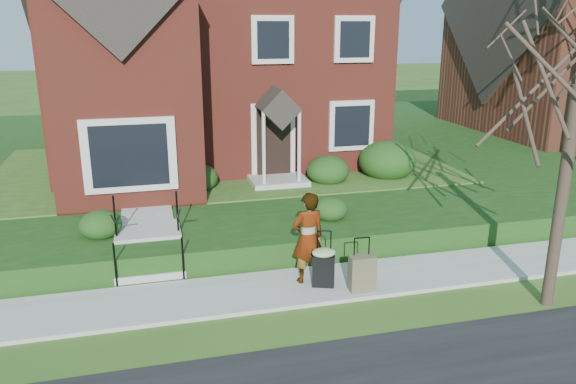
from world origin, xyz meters
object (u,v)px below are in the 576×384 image
object	(u,v)px
front_steps	(149,246)
suitcase_olive	(362,273)
woman	(308,238)
suitcase_black	(324,265)

from	to	relation	value
front_steps	suitcase_olive	size ratio (longest dim) A/B	1.89
front_steps	woman	size ratio (longest dim) A/B	1.09
suitcase_black	suitcase_olive	world-z (taller)	suitcase_black
front_steps	woman	bearing A→B (deg)	-29.26
woman	suitcase_olive	size ratio (longest dim) A/B	1.73
woman	suitcase_black	size ratio (longest dim) A/B	1.62
front_steps	suitcase_olive	world-z (taller)	front_steps
suitcase_black	woman	bearing A→B (deg)	150.03
front_steps	suitcase_black	bearing A→B (deg)	-31.29
suitcase_olive	front_steps	bearing A→B (deg)	151.46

